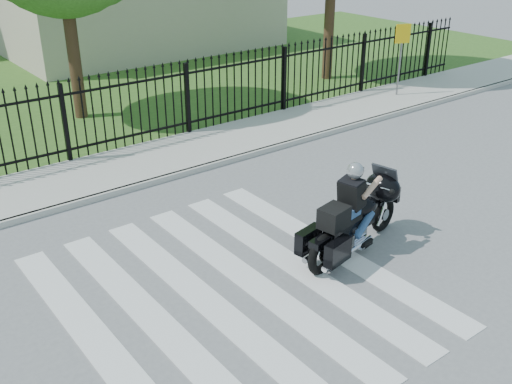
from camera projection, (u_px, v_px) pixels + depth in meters
ground at (230, 291)px, 8.67m from camera, size 120.00×120.00×0.00m
crosswalk at (230, 291)px, 8.67m from camera, size 5.00×5.50×0.01m
sidewalk at (89, 177)px, 12.24m from camera, size 40.00×2.00×0.12m
curb at (111, 194)px, 11.52m from camera, size 40.00×0.12×0.12m
iron_fence at (65, 125)px, 12.60m from camera, size 26.00×0.04×1.80m
building_low at (140, 3)px, 23.27m from camera, size 10.00×6.00×3.50m
motorcycle_rider at (353, 215)px, 9.43m from camera, size 2.39×1.09×1.59m
traffic_sign at (402, 45)px, 16.87m from camera, size 0.42×0.20×2.03m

